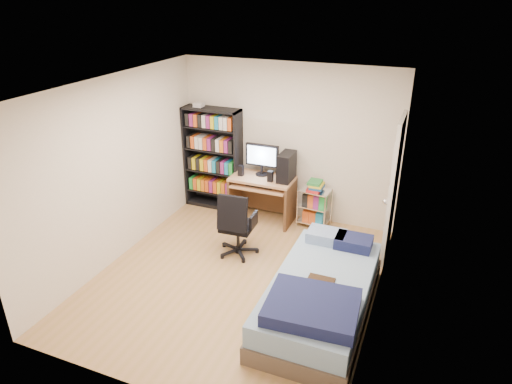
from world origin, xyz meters
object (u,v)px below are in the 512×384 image
at_px(office_chair, 237,235).
at_px(bed, 320,295).
at_px(computer_desk, 269,181).
at_px(media_shelf, 213,157).

distance_m(office_chair, bed, 1.66).
distance_m(computer_desk, bed, 2.48).
height_order(media_shelf, computer_desk, media_shelf).
relative_size(media_shelf, computer_desk, 1.43).
xyz_separation_m(office_chair, bed, (1.43, -0.85, -0.04)).
height_order(office_chair, bed, office_chair).
bearing_deg(bed, computer_desk, 124.48).
height_order(media_shelf, bed, media_shelf).
bearing_deg(computer_desk, media_shelf, 172.29).
bearing_deg(media_shelf, office_chair, -52.13).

